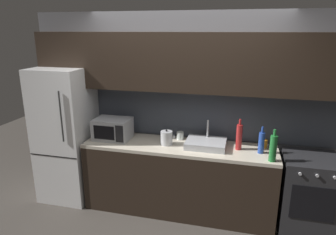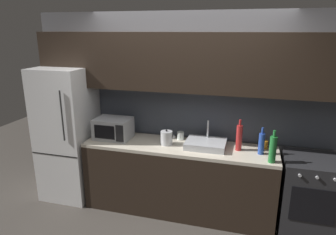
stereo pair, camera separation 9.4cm
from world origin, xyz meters
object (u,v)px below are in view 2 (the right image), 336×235
mug_clear (180,136)px  wine_bottle_red (239,137)px  wine_bottle_blue (261,143)px  mug_dark (166,135)px  wine_bottle_green (273,149)px  refrigerator (68,134)px  microwave (113,128)px  kettle (167,138)px  mug_amber (265,145)px  oven_range (308,195)px

mug_clear → wine_bottle_red: bearing=-12.8°
wine_bottle_blue → mug_dark: size_ratio=3.45×
wine_bottle_green → refrigerator: bearing=175.5°
microwave → wine_bottle_green: size_ratio=1.27×
kettle → mug_amber: 1.19m
wine_bottle_green → wine_bottle_red: bearing=145.2°
kettle → wine_bottle_red: (0.87, 0.06, 0.07)m
wine_bottle_red → mug_amber: bearing=24.4°
refrigerator → mug_clear: 1.55m
mug_clear → refrigerator: bearing=-172.1°
oven_range → microwave: microwave is taller
kettle → mug_amber: kettle is taller
wine_bottle_blue → mug_amber: (0.05, 0.19, -0.08)m
microwave → wine_bottle_red: size_ratio=1.22×
microwave → kettle: (0.73, -0.03, -0.05)m
refrigerator → wine_bottle_green: bearing=-4.5°
oven_range → microwave: size_ratio=1.96×
oven_range → mug_dark: size_ratio=9.76×
wine_bottle_blue → mug_amber: bearing=75.8°
kettle → wine_bottle_green: (1.24, -0.20, 0.07)m
wine_bottle_blue → microwave: bearing=179.2°
mug_clear → wine_bottle_green: bearing=-20.8°
wine_bottle_green → oven_range: bearing=25.0°
mug_dark → refrigerator: bearing=-171.2°
mug_amber → microwave: bearing=-175.2°
kettle → wine_bottle_red: wine_bottle_red is taller
microwave → mug_clear: (0.86, 0.19, -0.08)m
oven_range → mug_clear: mug_clear is taller
wine_bottle_red → mug_dark: wine_bottle_red is taller
mug_amber → wine_bottle_green: bearing=-80.6°
wine_bottle_green → mug_amber: (-0.06, 0.39, -0.10)m
kettle → wine_bottle_blue: size_ratio=0.62×
refrigerator → mug_clear: (1.54, 0.21, 0.05)m
oven_range → microwave: bearing=179.5°
kettle → wine_bottle_blue: (1.12, 0.01, 0.04)m
microwave → wine_bottle_blue: size_ratio=1.45×
oven_range → mug_dark: (-1.76, 0.21, 0.50)m
oven_range → mug_amber: size_ratio=9.11×
mug_dark → mug_clear: size_ratio=0.91×
wine_bottle_blue → mug_dark: (-1.20, 0.21, -0.08)m
microwave → wine_bottle_green: 1.98m
wine_bottle_green → wine_bottle_blue: bearing=118.6°
wine_bottle_blue → mug_dark: 1.22m
refrigerator → mug_dark: bearing=8.8°
kettle → mug_amber: size_ratio=1.98×
kettle → mug_amber: (1.17, 0.19, -0.04)m
oven_range → wine_bottle_red: wine_bottle_red is taller
wine_bottle_blue → mug_clear: bearing=167.6°
kettle → wine_bottle_red: bearing=3.7°
wine_bottle_blue → wine_bottle_red: 0.26m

